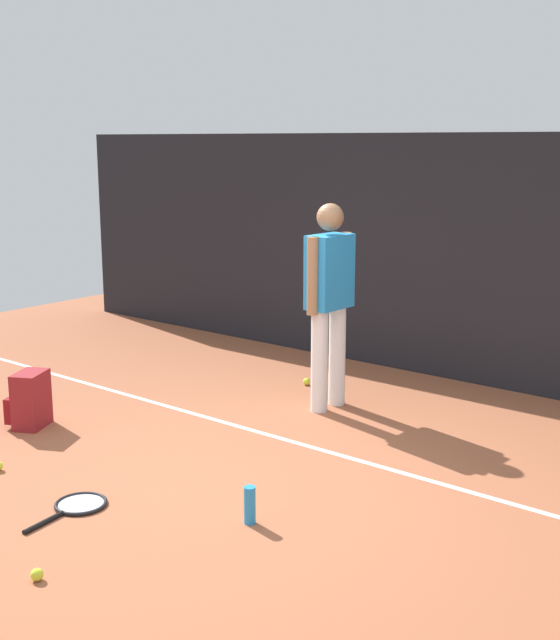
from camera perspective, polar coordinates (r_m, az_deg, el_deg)
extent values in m
plane|color=#9E5638|center=(5.62, -2.60, -10.70)|extent=(12.00, 12.00, 0.00)
cube|color=black|center=(7.75, 12.16, 4.12)|extent=(10.00, 0.10, 2.26)
cube|color=white|center=(6.14, 1.89, -8.64)|extent=(9.00, 0.05, 0.00)
cylinder|color=white|center=(6.78, 2.73, -2.85)|extent=(0.14, 0.14, 0.85)
cylinder|color=white|center=(6.96, 3.95, -2.45)|extent=(0.14, 0.14, 0.85)
cube|color=#268CD8|center=(6.72, 3.42, 3.34)|extent=(0.23, 0.41, 0.60)
sphere|color=#9E704C|center=(6.67, 3.47, 7.07)|extent=(0.22, 0.22, 0.22)
cylinder|color=#9E704C|center=(6.55, 2.25, 3.03)|extent=(0.09, 0.09, 0.62)
cylinder|color=#9E704C|center=(6.90, 4.53, 3.46)|extent=(0.09, 0.09, 0.62)
cylinder|color=black|center=(5.16, -15.92, -13.25)|extent=(0.07, 0.30, 0.03)
torus|color=black|center=(5.34, -13.52, -12.18)|extent=(0.36, 0.36, 0.02)
cylinder|color=#B2B2B2|center=(5.34, -13.52, -12.18)|extent=(0.31, 0.31, 0.00)
cube|color=maroon|center=(6.74, -16.73, -5.27)|extent=(0.32, 0.36, 0.44)
cube|color=maroon|center=(6.83, -17.73, -5.81)|extent=(0.17, 0.23, 0.20)
sphere|color=#CCE033|center=(7.59, 1.84, -4.25)|extent=(0.07, 0.07, 0.07)
sphere|color=#CCE033|center=(4.57, -16.37, -16.45)|extent=(0.07, 0.07, 0.07)
cylinder|color=#268CD8|center=(4.94, -2.09, -12.60)|extent=(0.07, 0.07, 0.23)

